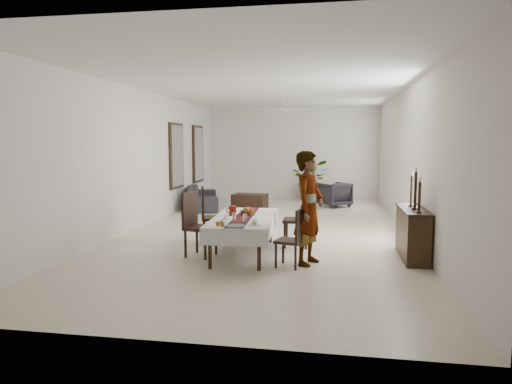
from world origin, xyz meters
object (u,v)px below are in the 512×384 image
object	(u,v)px
dining_table_top	(244,219)
sofa	(202,197)
woman	(309,208)
red_pitcher	(233,211)
sideboard_body	(412,234)

from	to	relation	value
dining_table_top	sofa	size ratio (longest dim) A/B	0.94
woman	sofa	size ratio (longest dim) A/B	0.82
sofa	dining_table_top	bearing A→B (deg)	-173.01
woman	sofa	world-z (taller)	woman
red_pitcher	woman	size ratio (longest dim) A/B	0.10
sideboard_body	sofa	distance (m)	7.36
sideboard_body	red_pitcher	bearing A→B (deg)	-178.27
dining_table_top	red_pitcher	distance (m)	0.28
red_pitcher	woman	distance (m)	1.52
woman	sideboard_body	bearing A→B (deg)	-49.58
woman	sideboard_body	xyz separation A→B (m)	(1.74, 0.68, -0.51)
dining_table_top	red_pitcher	world-z (taller)	red_pitcher
dining_table_top	sofa	bearing A→B (deg)	110.66
red_pitcher	sideboard_body	world-z (taller)	red_pitcher
dining_table_top	sofa	distance (m)	5.88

